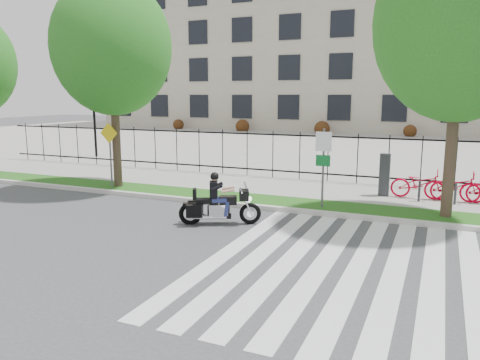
% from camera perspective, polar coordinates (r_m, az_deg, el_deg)
% --- Properties ---
extents(ground, '(120.00, 120.00, 0.00)m').
position_cam_1_polar(ground, '(12.36, -10.54, -7.13)').
color(ground, '#3C3D3F').
rests_on(ground, ground).
extents(curb, '(60.00, 0.20, 0.15)m').
position_cam_1_polar(curb, '(15.78, -2.23, -2.86)').
color(curb, beige).
rests_on(curb, ground).
extents(grass_verge, '(60.00, 1.50, 0.15)m').
position_cam_1_polar(grass_verge, '(16.53, -0.95, -2.24)').
color(grass_verge, '#174E13').
rests_on(grass_verge, ground).
extents(sidewalk, '(60.00, 3.50, 0.15)m').
position_cam_1_polar(sidewalk, '(18.78, 2.20, -0.72)').
color(sidewalk, '#9E9B93').
rests_on(sidewalk, ground).
extents(plaza, '(80.00, 34.00, 0.10)m').
position_cam_1_polar(plaza, '(35.56, 12.54, 4.23)').
color(plaza, '#9E9B93').
rests_on(plaza, ground).
extents(crosswalk_stripes, '(5.70, 8.00, 0.01)m').
position_cam_1_polar(crosswalk_stripes, '(10.57, 12.11, -10.20)').
color(crosswalk_stripes, silver).
rests_on(crosswalk_stripes, ground).
extents(iron_fence, '(30.00, 0.06, 2.00)m').
position_cam_1_polar(iron_fence, '(20.24, 4.02, 3.14)').
color(iron_fence, black).
rests_on(iron_fence, sidewalk).
extents(office_building, '(60.00, 21.90, 20.15)m').
position_cam_1_polar(office_building, '(55.42, 17.09, 16.40)').
color(office_building, '#A69C86').
rests_on(office_building, ground).
extents(lamp_post_left, '(1.06, 0.70, 4.25)m').
position_cam_1_polar(lamp_post_left, '(28.66, -17.43, 8.92)').
color(lamp_post_left, black).
rests_on(lamp_post_left, ground).
extents(street_tree_1, '(4.46, 4.46, 7.88)m').
position_cam_1_polar(street_tree_1, '(18.80, -15.35, 15.38)').
color(street_tree_1, '#3B2D20').
rests_on(street_tree_1, grass_verge).
extents(street_tree_2, '(4.75, 4.75, 8.21)m').
position_cam_1_polar(street_tree_2, '(14.82, 25.36, 16.92)').
color(street_tree_2, '#3B2D20').
rests_on(street_tree_2, grass_verge).
extents(sign_pole_regulatory, '(0.50, 0.09, 2.50)m').
position_cam_1_polar(sign_pole_regulatory, '(14.84, 10.11, 2.69)').
color(sign_pole_regulatory, '#59595B').
rests_on(sign_pole_regulatory, grass_verge).
extents(sign_pole_warning, '(0.78, 0.09, 2.49)m').
position_cam_1_polar(sign_pole_warning, '(18.55, -15.58, 3.98)').
color(sign_pole_warning, '#59595B').
rests_on(sign_pole_warning, grass_verge).
extents(motorcycle_rider, '(2.21, 1.27, 1.83)m').
position_cam_1_polar(motorcycle_rider, '(13.41, -2.53, -2.88)').
color(motorcycle_rider, black).
rests_on(motorcycle_rider, ground).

